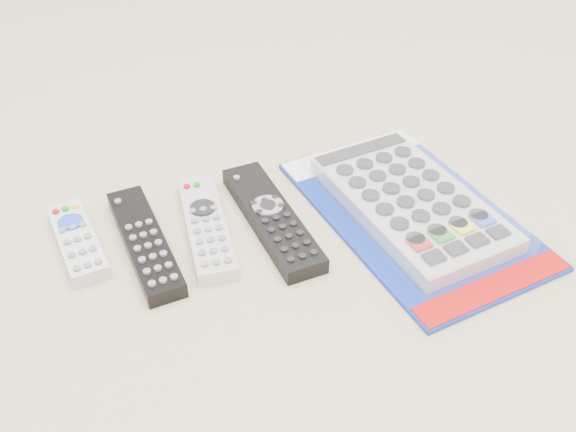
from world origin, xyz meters
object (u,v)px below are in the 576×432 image
object	(u,v)px
remote_slim_black	(145,242)
remote_large_black	(272,218)
remote_silver_dvd	(206,226)
jumbo_remote_packaged	(411,200)
remote_small_grey	(77,241)

from	to	relation	value
remote_slim_black	remote_large_black	distance (m)	0.16
remote_slim_black	remote_silver_dvd	xyz separation A→B (m)	(0.08, 0.01, -0.00)
remote_silver_dvd	jumbo_remote_packaged	xyz separation A→B (m)	(0.26, -0.05, 0.01)
remote_small_grey	remote_large_black	world-z (taller)	remote_large_black
remote_silver_dvd	jumbo_remote_packaged	world-z (taller)	jumbo_remote_packaged
remote_large_black	jumbo_remote_packaged	bearing A→B (deg)	-16.34
remote_large_black	remote_silver_dvd	bearing A→B (deg)	165.71
remote_small_grey	remote_silver_dvd	world-z (taller)	same
remote_large_black	jumbo_remote_packaged	xyz separation A→B (m)	(0.18, -0.04, 0.01)
remote_small_grey	remote_slim_black	distance (m)	0.08
remote_slim_black	remote_silver_dvd	distance (m)	0.08
remote_silver_dvd	jumbo_remote_packaged	distance (m)	0.27
remote_slim_black	remote_silver_dvd	world-z (taller)	remote_slim_black
remote_slim_black	jumbo_remote_packaged	size ratio (longest dim) A/B	0.55
remote_large_black	remote_slim_black	bearing A→B (deg)	172.35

